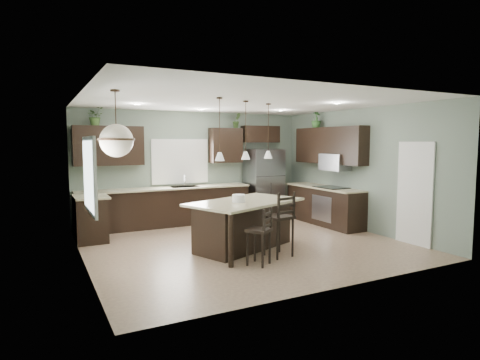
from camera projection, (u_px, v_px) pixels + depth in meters
name	position (u px, v px, depth m)	size (l,w,h in m)	color
ground	(245.00, 244.00, 8.01)	(6.00, 6.00, 0.00)	#9E8466
pantry_door	(415.00, 194.00, 7.90)	(0.04, 0.82, 2.04)	white
window_back	(180.00, 161.00, 10.10)	(1.35, 0.02, 1.00)	white
window_left	(89.00, 175.00, 5.80)	(0.02, 1.10, 1.00)	white
left_return_cabs	(90.00, 219.00, 8.24)	(0.60, 0.90, 0.90)	black
left_return_countertop	(91.00, 197.00, 8.21)	(0.66, 0.96, 0.04)	#BAB18C
back_lower_cabs	(167.00, 207.00, 9.75)	(4.20, 0.60, 0.90)	black
back_countertop	(167.00, 188.00, 9.69)	(4.20, 0.66, 0.04)	#BAB18C
sink_inset	(184.00, 187.00, 9.89)	(0.70, 0.45, 0.01)	gray
faucet	(185.00, 181.00, 9.85)	(0.02, 0.02, 0.28)	silver
back_upper_left	(109.00, 146.00, 9.13)	(1.55, 0.34, 0.90)	black
back_upper_right	(226.00, 145.00, 10.48)	(0.85, 0.34, 0.90)	black
fridge_header	(260.00, 134.00, 10.93)	(1.05, 0.34, 0.45)	black
right_lower_cabs	(324.00, 206.00, 9.97)	(0.60, 2.35, 0.90)	black
right_countertop	(324.00, 187.00, 9.92)	(0.66, 2.35, 0.04)	#BAB18C
cooktop	(331.00, 187.00, 9.67)	(0.58, 0.75, 0.02)	black
wall_oven_front	(321.00, 208.00, 9.59)	(0.01, 0.72, 0.60)	gray
right_upper_cabs	(329.00, 146.00, 9.89)	(0.34, 2.35, 0.90)	black
microwave	(335.00, 162.00, 9.66)	(0.40, 0.75, 0.40)	gray
refrigerator	(264.00, 183.00, 10.78)	(0.90, 0.74, 1.85)	gray
kitchen_island	(246.00, 225.00, 7.61)	(2.18, 1.24, 0.92)	black
serving_dish	(239.00, 198.00, 7.41)	(0.24, 0.24, 0.14)	silver
bar_stool_left	(259.00, 236.00, 6.60)	(0.36, 0.36, 0.96)	black
bar_stool_center	(279.00, 224.00, 7.09)	(0.43, 0.43, 1.17)	black
pendant_left	(220.00, 129.00, 6.91)	(0.17, 0.17, 1.10)	white
pendant_center	(246.00, 130.00, 7.44)	(0.17, 0.17, 1.10)	white
pendant_right	(268.00, 131.00, 7.97)	(0.17, 0.17, 1.10)	silver
chandelier	(116.00, 124.00, 5.92)	(0.53, 0.53, 1.00)	beige
plant_back_left	(95.00, 116.00, 8.92)	(0.38, 0.33, 0.42)	#355324
plant_back_right	(237.00, 121.00, 10.53)	(0.22, 0.18, 0.40)	#334F22
plant_right_wall	(316.00, 119.00, 10.26)	(0.25, 0.25, 0.44)	#2F5B27
room_shell	(245.00, 159.00, 7.85)	(6.00, 6.00, 6.00)	slate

